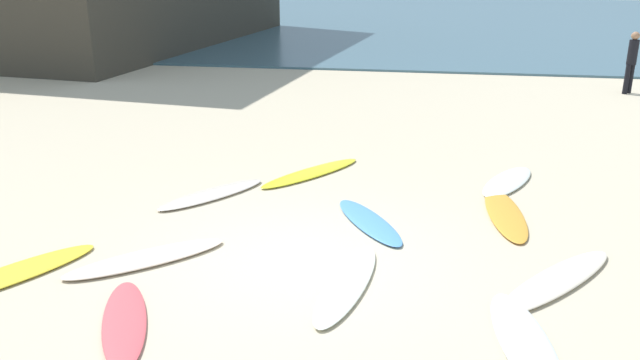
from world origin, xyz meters
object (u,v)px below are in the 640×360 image
(surfboard_1, at_px, (311,173))
(surfboard_3, at_px, (124,322))
(surfboard_5, at_px, (369,222))
(surfboard_10, at_px, (508,181))
(surfboard_0, at_px, (146,258))
(surfboard_7, at_px, (525,342))
(surfboard_2, at_px, (212,194))
(beachgoer_near, at_px, (632,59))
(surfboard_9, at_px, (10,275))
(surfboard_6, at_px, (505,214))
(surfboard_4, at_px, (347,284))
(surfboard_8, at_px, (558,280))

(surfboard_1, bearing_deg, surfboard_3, 114.13)
(surfboard_5, distance_m, surfboard_10, 3.27)
(surfboard_0, relative_size, surfboard_1, 0.91)
(surfboard_7, bearing_deg, surfboard_2, -46.64)
(beachgoer_near, bearing_deg, surfboard_0, 11.87)
(surfboard_7, distance_m, surfboard_9, 6.46)
(surfboard_2, height_order, beachgoer_near, beachgoer_near)
(surfboard_6, height_order, surfboard_10, surfboard_10)
(surfboard_2, distance_m, surfboard_10, 5.37)
(surfboard_3, xyz_separation_m, surfboard_4, (2.39, 1.30, 0.01))
(surfboard_4, distance_m, surfboard_5, 2.06)
(surfboard_7, bearing_deg, beachgoer_near, -116.79)
(surfboard_3, bearing_deg, surfboard_6, -163.20)
(surfboard_5, height_order, surfboard_9, surfboard_5)
(surfboard_7, relative_size, surfboard_8, 0.84)
(surfboard_0, xyz_separation_m, surfboard_10, (5.24, 4.08, -0.00))
(surfboard_6, relative_size, surfboard_10, 1.15)
(beachgoer_near, bearing_deg, surfboard_2, 5.98)
(surfboard_3, bearing_deg, surfboard_1, -126.23)
(surfboard_5, relative_size, surfboard_6, 0.87)
(surfboard_7, xyz_separation_m, surfboard_8, (0.60, 1.52, 0.00))
(surfboard_3, xyz_separation_m, surfboard_8, (5.05, 1.84, 0.01))
(surfboard_6, bearing_deg, surfboard_4, -133.57)
(surfboard_1, distance_m, beachgoer_near, 12.12)
(surfboard_1, relative_size, beachgoer_near, 1.35)
(surfboard_4, bearing_deg, beachgoer_near, 71.50)
(surfboard_1, height_order, surfboard_8, surfboard_8)
(surfboard_1, height_order, surfboard_2, surfboard_2)
(surfboard_5, bearing_deg, surfboard_0, -178.96)
(surfboard_3, relative_size, surfboard_5, 0.97)
(surfboard_10, relative_size, beachgoer_near, 1.09)
(surfboard_5, bearing_deg, surfboard_6, -13.18)
(surfboard_4, distance_m, surfboard_9, 4.40)
(surfboard_0, distance_m, surfboard_6, 5.62)
(surfboard_0, height_order, surfboard_10, surfboard_0)
(surfboard_1, distance_m, surfboard_10, 3.65)
(surfboard_4, xyz_separation_m, surfboard_7, (2.06, -0.98, 0.00))
(surfboard_4, xyz_separation_m, surfboard_8, (2.66, 0.54, 0.00))
(surfboard_7, xyz_separation_m, beachgoer_near, (4.77, 14.22, 0.99))
(surfboard_3, relative_size, surfboard_8, 0.78)
(surfboard_10, bearing_deg, surfboard_8, 118.54)
(surfboard_2, bearing_deg, surfboard_7, 177.83)
(surfboard_3, relative_size, surfboard_6, 0.85)
(surfboard_4, distance_m, beachgoer_near, 14.93)
(surfboard_4, xyz_separation_m, surfboard_6, (2.23, 2.73, -0.01))
(surfboard_3, relative_size, beachgoer_near, 1.06)
(surfboard_2, distance_m, beachgoer_near, 14.18)
(surfboard_6, xyz_separation_m, beachgoer_near, (4.60, 10.51, 1.00))
(surfboard_4, xyz_separation_m, beachgoer_near, (6.83, 13.24, 0.99))
(surfboard_10, xyz_separation_m, beachgoer_near, (4.40, 8.91, 0.99))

